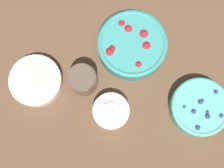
{
  "coord_description": "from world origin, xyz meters",
  "views": [
    {
      "loc": [
        -0.2,
        0.08,
        1.01
      ],
      "look_at": [
        -0.03,
        -0.0,
        0.04
      ],
      "focal_mm": 50.0,
      "sensor_mm": 36.0,
      "label": 1
    }
  ],
  "objects": [
    {
      "name": "bowl_bananas",
      "position": [
        0.09,
        0.21,
        0.03
      ],
      "size": [
        0.17,
        0.17,
        0.04
      ],
      "color": "white",
      "rests_on": "ground_plane"
    },
    {
      "name": "ground_plane",
      "position": [
        0.0,
        0.0,
        0.0
      ],
      "size": [
        4.0,
        4.0,
        0.0
      ],
      "primitive_type": "plane",
      "color": "brown"
    },
    {
      "name": "bowl_cream",
      "position": [
        -0.11,
        0.04,
        0.03
      ],
      "size": [
        0.12,
        0.12,
        0.06
      ],
      "color": "silver",
      "rests_on": "ground_plane"
    },
    {
      "name": "bowl_strawberries",
      "position": [
        0.06,
        -0.12,
        0.04
      ],
      "size": [
        0.22,
        0.22,
        0.08
      ],
      "color": "teal",
      "rests_on": "ground_plane"
    },
    {
      "name": "jar_chocolate",
      "position": [
        0.02,
        0.07,
        0.05
      ],
      "size": [
        0.09,
        0.09,
        0.1
      ],
      "color": "brown",
      "rests_on": "ground_plane"
    },
    {
      "name": "bowl_blueberries",
      "position": [
        -0.22,
        -0.22,
        0.03
      ],
      "size": [
        0.18,
        0.18,
        0.06
      ],
      "color": "#56B7A8",
      "rests_on": "ground_plane"
    }
  ]
}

